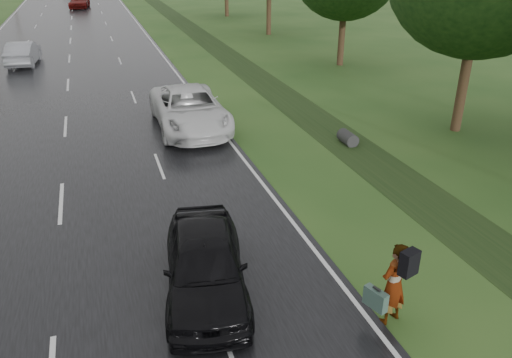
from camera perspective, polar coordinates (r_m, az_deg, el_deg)
The scene contains 9 objects.
road at distance 53.32m, azimuth -20.39°, elevation 15.44°, with size 14.00×180.00×0.04m, color black.
edge_stripe_east at distance 53.54m, azimuth -12.93°, elevation 16.40°, with size 0.12×180.00×0.01m, color silver.
center_line at distance 53.31m, azimuth -20.39°, elevation 15.47°, with size 0.12×180.00×0.01m, color silver.
drainage_ditch at distance 29.26m, azimuth 2.39°, elevation 10.00°, with size 2.20×120.00×0.56m.
pedestrian at distance 11.46m, azimuth 15.46°, elevation -11.42°, with size 1.05×0.81×2.02m.
white_pickup at distance 23.05m, azimuth -7.61°, elevation 7.93°, with size 3.00×6.50×1.81m, color silver.
dark_sedan at distance 12.06m, azimuth -5.84°, elevation -9.61°, with size 1.90×4.72×1.61m, color black.
silver_sedan at distance 39.51m, azimuth -25.07°, elevation 12.93°, with size 1.69×4.86×1.60m, color gray.
far_car_red at distance 74.01m, azimuth -19.54°, elevation 18.56°, with size 2.26×5.56×1.61m, color maroon.
Camera 1 is at (1.59, -7.73, 7.71)m, focal length 35.00 mm.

